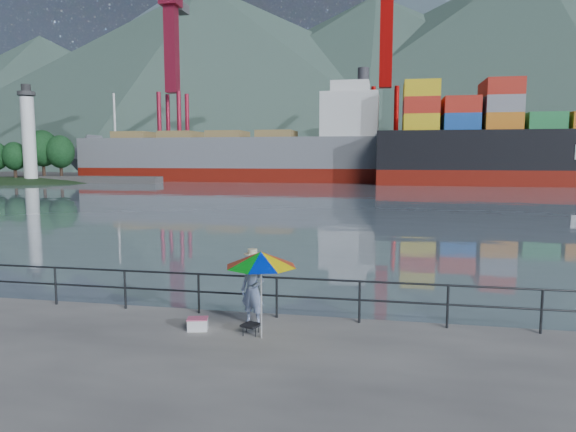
% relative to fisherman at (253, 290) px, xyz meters
% --- Properties ---
extents(ground, '(24.00, 11.00, 0.50)m').
position_rel_fisherman_xyz_m(ground, '(-2.57, -4.54, -1.08)').
color(ground, '#62605E').
rests_on(ground, ground).
extents(harbor_water, '(500.00, 280.00, 0.00)m').
position_rel_fisherman_xyz_m(harbor_water, '(-2.57, 128.96, -0.83)').
color(harbor_water, slate).
rests_on(harbor_water, ground).
extents(far_dock, '(200.00, 40.00, 0.40)m').
position_rel_fisherman_xyz_m(far_dock, '(7.43, 91.96, -0.83)').
color(far_dock, '#514F4C').
rests_on(far_dock, ground).
extents(guardrail, '(22.00, 0.06, 1.03)m').
position_rel_fisherman_xyz_m(guardrail, '(-2.57, 0.66, -0.31)').
color(guardrail, '#2D3033').
rests_on(guardrail, ground).
extents(mountains, '(600.00, 332.80, 80.00)m').
position_rel_fisherman_xyz_m(mountains, '(36.24, 206.71, 34.72)').
color(mountains, '#385147').
rests_on(mountains, ground).
extents(lighthouse_islet, '(48.00, 26.40, 19.20)m').
position_rel_fisherman_xyz_m(lighthouse_islet, '(-57.54, 60.96, -0.57)').
color(lighthouse_islet, '#263F1E').
rests_on(lighthouse_islet, ground).
extents(port_cranes, '(116.00, 28.00, 38.40)m').
position_rel_fisherman_xyz_m(port_cranes, '(28.43, 82.96, 15.17)').
color(port_cranes, '#B11E38').
rests_on(port_cranes, ground).
extents(container_stacks, '(58.00, 5.40, 7.80)m').
position_rel_fisherman_xyz_m(container_stacks, '(33.24, 92.04, 2.42)').
color(container_stacks, yellow).
rests_on(container_stacks, ground).
extents(fisherman, '(0.70, 0.57, 1.67)m').
position_rel_fisherman_xyz_m(fisherman, '(0.00, 0.00, 0.00)').
color(fisherman, '#2B5094').
rests_on(fisherman, ground).
extents(beach_umbrella, '(1.70, 1.70, 1.91)m').
position_rel_fisherman_xyz_m(beach_umbrella, '(0.40, -0.78, 0.91)').
color(beach_umbrella, white).
rests_on(beach_umbrella, ground).
extents(folding_stool, '(0.46, 0.46, 0.24)m').
position_rel_fisherman_xyz_m(folding_stool, '(0.11, -0.60, -0.71)').
color(folding_stool, black).
rests_on(folding_stool, ground).
extents(cooler_bag, '(0.50, 0.40, 0.26)m').
position_rel_fisherman_xyz_m(cooler_bag, '(-1.15, -0.56, -0.70)').
color(cooler_bag, silver).
rests_on(cooler_bag, ground).
extents(fishing_rod, '(0.19, 1.68, 1.19)m').
position_rel_fisherman_xyz_m(fishing_rod, '(-0.13, 0.80, -0.83)').
color(fishing_rod, black).
rests_on(fishing_rod, ground).
extents(bulk_carrier, '(56.25, 9.74, 14.50)m').
position_rel_fisherman_xyz_m(bulk_carrier, '(-19.02, 73.59, 3.23)').
color(bulk_carrier, maroon).
rests_on(bulk_carrier, ground).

